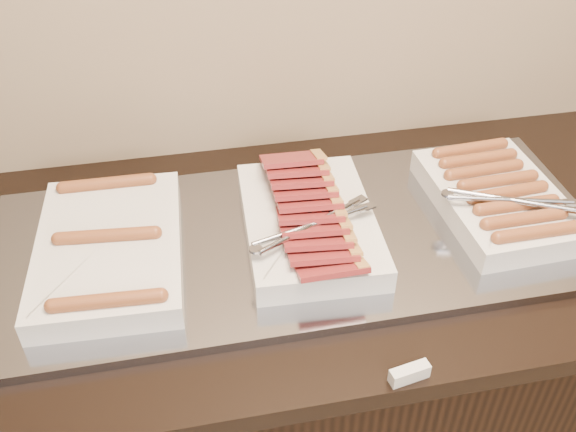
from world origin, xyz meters
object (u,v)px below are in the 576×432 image
(dish_left, at_px, (110,248))
(counter, at_px, (305,378))
(dish_right, at_px, (498,197))
(dish_center, at_px, (309,221))
(warming_tray, at_px, (299,238))

(dish_left, bearing_deg, counter, 2.53)
(dish_left, bearing_deg, dish_right, 2.22)
(dish_left, height_order, dish_center, dish_center)
(counter, bearing_deg, warming_tray, 180.00)
(dish_left, distance_m, dish_right, 0.78)
(warming_tray, xyz_separation_m, dish_center, (0.02, -0.00, 0.04))
(counter, xyz_separation_m, warming_tray, (-0.02, 0.00, 0.46))
(counter, height_order, dish_right, dish_right)
(warming_tray, bearing_deg, counter, 0.00)
(warming_tray, bearing_deg, dish_left, -180.00)
(warming_tray, relative_size, dish_center, 3.05)
(dish_right, bearing_deg, dish_center, 177.88)
(dish_center, bearing_deg, dish_left, -177.69)
(counter, relative_size, dish_left, 5.06)
(counter, height_order, dish_left, dish_left)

